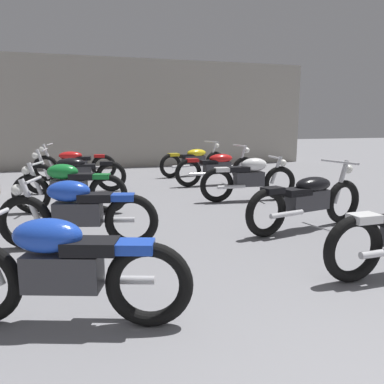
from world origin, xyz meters
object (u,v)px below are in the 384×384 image
at_px(motorcycle_left_row_1, 62,268).
at_px(motorcycle_left_row_2, 77,212).
at_px(motorcycle_right_row_4, 218,167).
at_px(motorcycle_left_row_5, 74,163).
at_px(motorcycle_left_row_4, 75,172).
at_px(motorcycle_right_row_5, 194,160).
at_px(motorcycle_right_row_3, 249,178).
at_px(motorcycle_right_row_2, 308,199).
at_px(motorcycle_left_row_3, 69,187).

bearing_deg(motorcycle_left_row_1, motorcycle_left_row_2, 86.13).
height_order(motorcycle_left_row_1, motorcycle_right_row_4, motorcycle_right_row_4).
relative_size(motorcycle_left_row_5, motorcycle_right_row_4, 1.00).
bearing_deg(motorcycle_left_row_2, motorcycle_left_row_5, 90.25).
bearing_deg(motorcycle_left_row_1, motorcycle_left_row_5, 89.25).
bearing_deg(motorcycle_left_row_5, motorcycle_left_row_2, -89.75).
height_order(motorcycle_left_row_2, motorcycle_left_row_4, motorcycle_left_row_4).
bearing_deg(motorcycle_right_row_5, motorcycle_left_row_1, -114.02).
distance_m(motorcycle_right_row_3, motorcycle_right_row_4, 1.97).
distance_m(motorcycle_right_row_2, motorcycle_right_row_5, 5.84).
xyz_separation_m(motorcycle_left_row_1, motorcycle_right_row_2, (3.31, 1.79, -0.01)).
bearing_deg(motorcycle_left_row_3, motorcycle_left_row_2, -86.43).
height_order(motorcycle_left_row_5, motorcycle_right_row_3, motorcycle_left_row_5).
bearing_deg(motorcycle_right_row_2, motorcycle_left_row_3, 148.11).
bearing_deg(motorcycle_left_row_5, motorcycle_left_row_4, -89.41).
distance_m(motorcycle_left_row_4, motorcycle_right_row_5, 3.74).
distance_m(motorcycle_left_row_1, motorcycle_left_row_4, 5.81).
bearing_deg(motorcycle_left_row_5, motorcycle_left_row_3, -91.40).
height_order(motorcycle_left_row_1, motorcycle_left_row_4, motorcycle_left_row_4).
relative_size(motorcycle_left_row_1, motorcycle_right_row_4, 0.88).
bearing_deg(motorcycle_right_row_2, motorcycle_right_row_5, 89.18).
bearing_deg(motorcycle_right_row_4, motorcycle_left_row_1, -120.50).
xyz_separation_m(motorcycle_left_row_1, motorcycle_right_row_5, (3.40, 7.62, -0.01)).
bearing_deg(motorcycle_right_row_5, motorcycle_left_row_4, -151.08).
xyz_separation_m(motorcycle_left_row_4, motorcycle_right_row_3, (3.26, -1.91, 0.01)).
xyz_separation_m(motorcycle_left_row_1, motorcycle_left_row_4, (0.12, 5.81, -0.01)).
distance_m(motorcycle_left_row_5, motorcycle_right_row_3, 5.07).
xyz_separation_m(motorcycle_left_row_2, motorcycle_right_row_3, (3.26, 2.01, 0.00)).
relative_size(motorcycle_left_row_3, motorcycle_right_row_4, 0.88).
bearing_deg(motorcycle_right_row_5, motorcycle_left_row_2, -119.72).
height_order(motorcycle_left_row_2, motorcycle_right_row_5, motorcycle_right_row_5).
relative_size(motorcycle_left_row_4, motorcycle_right_row_3, 1.10).
xyz_separation_m(motorcycle_left_row_2, motorcycle_left_row_3, (-0.12, 1.95, 0.00)).
xyz_separation_m(motorcycle_right_row_3, motorcycle_right_row_4, (0.08, 1.97, -0.01)).
height_order(motorcycle_right_row_2, motorcycle_right_row_3, motorcycle_right_row_2).
relative_size(motorcycle_left_row_1, motorcycle_left_row_4, 0.88).
bearing_deg(motorcycle_right_row_5, motorcycle_left_row_3, -131.90).
relative_size(motorcycle_left_row_3, motorcycle_right_row_5, 0.90).
bearing_deg(motorcycle_left_row_1, motorcycle_right_row_5, 65.98).
height_order(motorcycle_right_row_4, motorcycle_right_row_5, same).
xyz_separation_m(motorcycle_left_row_2, motorcycle_right_row_2, (3.18, -0.11, -0.01)).
relative_size(motorcycle_left_row_2, motorcycle_right_row_3, 0.98).
relative_size(motorcycle_left_row_1, motorcycle_left_row_3, 0.99).
height_order(motorcycle_left_row_3, motorcycle_right_row_4, motorcycle_right_row_4).
xyz_separation_m(motorcycle_right_row_4, motorcycle_right_row_5, (-0.07, 1.74, 0.00)).
bearing_deg(motorcycle_right_row_3, motorcycle_left_row_2, -148.33).
xyz_separation_m(motorcycle_left_row_1, motorcycle_right_row_3, (3.39, 3.91, 0.00)).
height_order(motorcycle_left_row_2, motorcycle_right_row_2, motorcycle_right_row_2).
distance_m(motorcycle_left_row_2, motorcycle_right_row_3, 3.83).
bearing_deg(motorcycle_right_row_3, motorcycle_left_row_1, -130.93).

